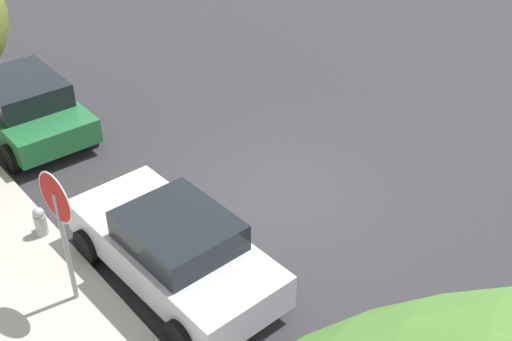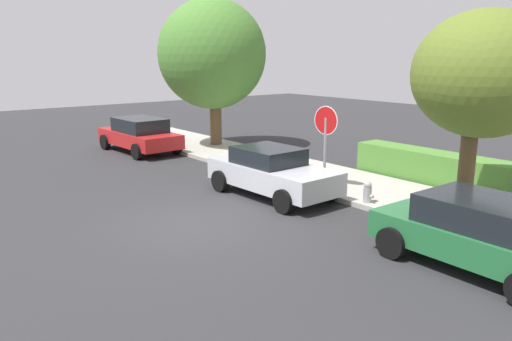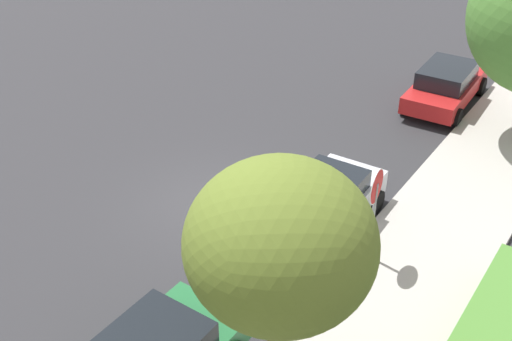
% 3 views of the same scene
% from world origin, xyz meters
% --- Properties ---
extents(ground_plane, '(60.00, 60.00, 0.00)m').
position_xyz_m(ground_plane, '(0.00, 0.00, 0.00)').
color(ground_plane, '#2D2D30').
extents(sidewalk_curb, '(32.00, 3.09, 0.14)m').
position_xyz_m(sidewalk_curb, '(0.00, 5.58, 0.07)').
color(sidewalk_curb, '#B2ADA3').
rests_on(sidewalk_curb, ground_plane).
extents(stop_sign, '(0.84, 0.11, 2.55)m').
position_xyz_m(stop_sign, '(-0.14, 4.57, 1.77)').
color(stop_sign, gray).
rests_on(stop_sign, ground_plane).
extents(parked_car_silver, '(4.12, 2.03, 1.40)m').
position_xyz_m(parked_car_silver, '(-0.73, 3.02, 0.71)').
color(parked_car_silver, silver).
rests_on(parked_car_silver, ground_plane).
extents(parked_car_red, '(4.34, 2.13, 1.43)m').
position_xyz_m(parked_car_red, '(-9.33, 3.01, 0.74)').
color(parked_car_red, red).
rests_on(parked_car_red, ground_plane).
extents(street_tree_near_corner, '(3.12, 3.12, 4.97)m').
position_xyz_m(street_tree_near_corner, '(4.30, 4.84, 3.54)').
color(street_tree_near_corner, brown).
rests_on(street_tree_near_corner, ground_plane).
extents(fire_hydrant, '(0.30, 0.22, 0.72)m').
position_xyz_m(fire_hydrant, '(1.72, 4.30, 0.36)').
color(fire_hydrant, '#A5A5A8').
rests_on(fire_hydrant, ground_plane).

